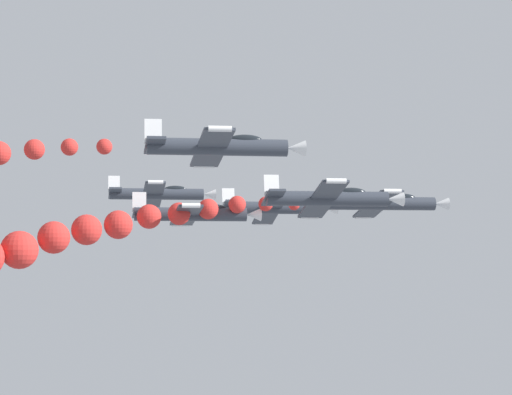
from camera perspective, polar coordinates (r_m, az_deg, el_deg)
The scene contains 7 objects.
airplane_lead at distance 88.03m, azimuth 6.88°, elevation -0.30°, with size 9.46×10.35×2.90m.
smoke_trail_lead at distance 77.46m, azimuth -12.80°, elevation -2.94°, with size 13.37×30.66×8.45m.
airplane_left_inner at distance 94.13m, azimuth 1.10°, elevation -0.54°, with size 9.34×10.35×3.21m.
airplane_right_inner at distance 77.40m, azimuth 3.99°, elevation -0.04°, with size 9.38×10.35×3.13m.
airplane_left_outer at distance 85.11m, azimuth -3.41°, elevation -0.89°, with size 9.53×10.35×2.65m.
airplane_right_outer at distance 102.63m, azimuth -5.25°, elevation 0.20°, with size 9.43×10.35×2.99m.
airplane_trailing at distance 67.81m, azimuth -1.93°, elevation 2.75°, with size 9.50×10.35×2.79m.
Camera 1 is at (84.08, -13.11, 100.35)m, focal length 74.49 mm.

